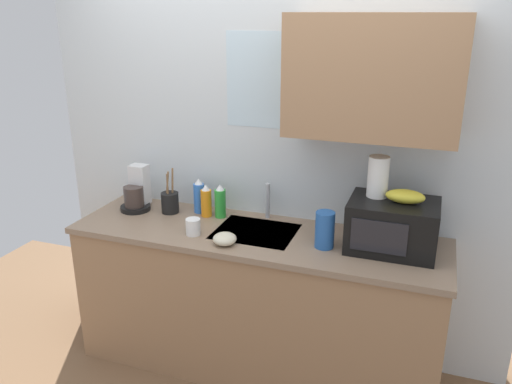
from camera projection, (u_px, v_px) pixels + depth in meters
name	position (u px, v px, depth m)	size (l,w,h in m)	color
kitchen_wall_assembly	(291.00, 145.00, 3.04)	(2.94, 0.42, 2.50)	silver
counter_unit	(256.00, 300.00, 3.10)	(2.17, 0.63, 0.90)	#9E7551
sink_faucet	(268.00, 201.00, 3.13)	(0.03, 0.03, 0.22)	#B2B5BA
microwave	(392.00, 226.00, 2.71)	(0.46, 0.35, 0.27)	black
banana_bunch	(405.00, 196.00, 2.64)	(0.20, 0.11, 0.07)	gold
paper_towel_roll	(378.00, 177.00, 2.71)	(0.11, 0.11, 0.22)	white
coffee_maker	(137.00, 193.00, 3.28)	(0.19, 0.21, 0.28)	black
dish_soap_bottle_green	(220.00, 202.00, 3.15)	(0.07, 0.07, 0.21)	green
dish_soap_bottle_orange	(206.00, 201.00, 3.16)	(0.07, 0.07, 0.20)	orange
dish_soap_bottle_blue	(199.00, 197.00, 3.22)	(0.07, 0.07, 0.22)	blue
cereal_canister	(325.00, 230.00, 2.74)	(0.10, 0.10, 0.20)	#2659A5
mug_white	(193.00, 227.00, 2.91)	(0.08, 0.08, 0.10)	white
utensil_crock	(170.00, 202.00, 3.23)	(0.11, 0.11, 0.29)	black
small_bowl	(225.00, 239.00, 2.80)	(0.13, 0.13, 0.07)	beige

